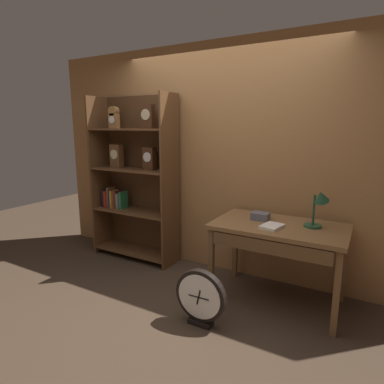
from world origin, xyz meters
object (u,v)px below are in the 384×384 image
workbench (278,235)px  toolbox_small (261,216)px  desk_lamp (319,204)px  open_repair_manual (272,226)px  bookshelf (134,179)px  round_clock_large (201,297)px

workbench → toolbox_small: size_ratio=7.28×
desk_lamp → open_repair_manual: desk_lamp is taller
bookshelf → open_repair_manual: 1.94m
desk_lamp → round_clock_large: size_ratio=0.75×
desk_lamp → toolbox_small: size_ratio=2.24×
open_repair_manual → toolbox_small: bearing=142.3°
toolbox_small → round_clock_large: bearing=-108.4°
toolbox_small → open_repair_manual: toolbox_small is taller
desk_lamp → round_clock_large: bearing=-136.6°
desk_lamp → toolbox_small: bearing=177.1°
workbench → desk_lamp: bearing=11.8°
bookshelf → workbench: bearing=-7.9°
bookshelf → round_clock_large: bookshelf is taller
bookshelf → toolbox_small: bookshelf is taller
toolbox_small → round_clock_large: 0.99m
workbench → round_clock_large: 0.93m
toolbox_small → open_repair_manual: 0.26m
round_clock_large → toolbox_small: bearing=71.6°
bookshelf → open_repair_manual: bearing=-11.0°
bookshelf → open_repair_manual: (1.89, -0.37, -0.23)m
toolbox_small → desk_lamp: bearing=-2.9°
workbench → open_repair_manual: bearing=-109.6°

